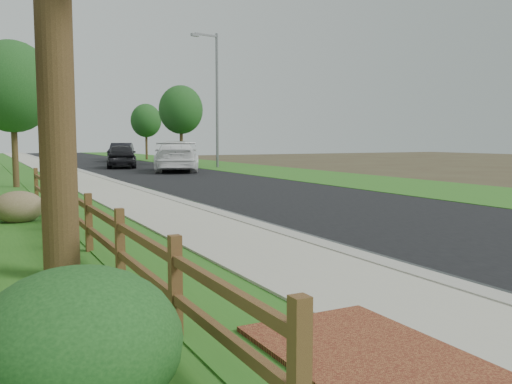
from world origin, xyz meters
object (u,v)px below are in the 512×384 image
ranch_fence (78,212)px  dark_car_mid (121,156)px  white_suv (176,156)px  streetlight (215,92)px

ranch_fence → dark_car_mid: bearing=74.9°
white_suv → dark_car_mid: size_ratio=1.31×
ranch_fence → streetlight: size_ratio=1.78×
ranch_fence → white_suv: (9.52, 21.70, 0.36)m
dark_car_mid → streetlight: size_ratio=0.53×
white_suv → dark_car_mid: bearing=-52.1°
ranch_fence → streetlight: (13.52, 24.74, 4.76)m
white_suv → dark_car_mid: white_suv is taller
ranch_fence → white_suv: bearing=66.3°
white_suv → streetlight: 6.68m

